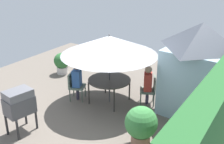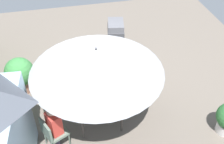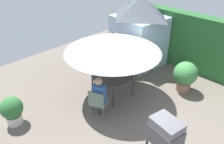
# 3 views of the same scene
# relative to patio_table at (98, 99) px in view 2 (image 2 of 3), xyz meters

# --- Properties ---
(ground_plane) EXTENTS (11.00, 11.00, 0.00)m
(ground_plane) POSITION_rel_patio_table_xyz_m (0.91, -0.03, -0.72)
(ground_plane) COLOR #6B6056
(patio_table) EXTENTS (1.33, 1.33, 0.78)m
(patio_table) POSITION_rel_patio_table_xyz_m (0.00, 0.00, 0.00)
(patio_table) COLOR #47423D
(patio_table) RESTS_ON ground
(patio_umbrella) EXTENTS (2.92, 2.92, 2.23)m
(patio_umbrella) POSITION_rel_patio_table_xyz_m (-0.00, 0.00, 1.16)
(patio_umbrella) COLOR #4C4C51
(patio_umbrella) RESTS_ON ground
(bbq_grill) EXTENTS (0.78, 0.62, 1.20)m
(bbq_grill) POSITION_rel_patio_table_xyz_m (2.64, -1.03, 0.13)
(bbq_grill) COLOR #47474C
(bbq_grill) RESTS_ON ground
(chair_near_shed) EXTENTS (0.62, 0.62, 0.90)m
(chair_near_shed) POSITION_rel_patio_table_xyz_m (-0.57, 1.14, -0.20)
(chair_near_shed) COLOR slate
(chair_near_shed) RESTS_ON ground
(chair_far_side) EXTENTS (0.61, 0.61, 0.90)m
(chair_far_side) POSITION_rel_patio_table_xyz_m (0.44, -1.04, -0.20)
(chair_far_side) COLOR slate
(chair_far_side) RESTS_ON ground
(potted_plant_by_shed) EXTENTS (0.79, 0.79, 1.06)m
(potted_plant_by_shed) POSITION_rel_patio_table_xyz_m (1.53, 1.89, -0.12)
(potted_plant_by_shed) COLOR #936651
(potted_plant_by_shed) RESTS_ON ground
(person_in_red) EXTENTS (0.41, 0.37, 1.26)m
(person_in_red) POSITION_rel_patio_table_xyz_m (-0.53, 1.07, 0.06)
(person_in_red) COLOR #CC3D33
(person_in_red) RESTS_ON ground
(person_in_blue) EXTENTS (0.41, 0.35, 1.26)m
(person_in_blue) POSITION_rel_patio_table_xyz_m (0.41, -0.96, 0.06)
(person_in_blue) COLOR #3866B2
(person_in_blue) RESTS_ON ground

